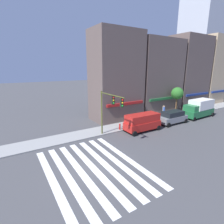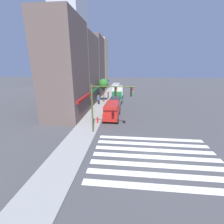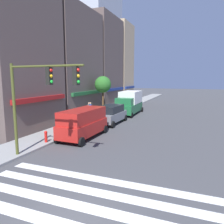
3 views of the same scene
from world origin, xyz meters
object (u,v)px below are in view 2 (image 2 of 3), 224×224
(pedestrian_blue_shirt, at_px, (99,100))
(fire_hydrant, at_px, (98,120))
(van_red, at_px, (112,110))
(suv_grey, at_px, (115,102))
(traffic_signal, at_px, (108,99))
(pedestrian_red_jacket, at_px, (108,94))
(box_truck_green, at_px, (118,93))
(pedestrian_grey_coat, at_px, (98,100))
(street_tree, at_px, (104,84))

(pedestrian_blue_shirt, height_order, fire_hydrant, pedestrian_blue_shirt)
(van_red, relative_size, suv_grey, 1.06)
(traffic_signal, bearing_deg, pedestrian_red_jacket, 7.26)
(traffic_signal, height_order, van_red, traffic_signal)
(traffic_signal, relative_size, fire_hydrant, 6.66)
(box_truck_green, height_order, pedestrian_grey_coat, box_truck_green)
(van_red, height_order, suv_grey, van_red)
(pedestrian_blue_shirt, xyz_separation_m, pedestrian_grey_coat, (0.02, 0.21, 0.00))
(traffic_signal, relative_size, pedestrian_grey_coat, 3.17)
(pedestrian_grey_coat, bearing_deg, suv_grey, 12.21)
(van_red, xyz_separation_m, pedestrian_blue_shirt, (8.01, 3.41, -0.21))
(van_red, distance_m, pedestrian_blue_shirt, 8.71)
(suv_grey, xyz_separation_m, pedestrian_grey_coat, (1.93, 3.62, 0.04))
(suv_grey, bearing_deg, traffic_signal, -178.33)
(suv_grey, height_order, fire_hydrant, suv_grey)
(box_truck_green, xyz_separation_m, pedestrian_blue_shirt, (-4.76, 3.41, -0.51))
(van_red, bearing_deg, pedestrian_blue_shirt, 24.16)
(traffic_signal, xyz_separation_m, pedestrian_red_jacket, (19.33, 2.46, -3.02))
(box_truck_green, bearing_deg, street_tree, 129.62)
(pedestrian_grey_coat, xyz_separation_m, street_tree, (2.30, -0.82, 2.88))
(pedestrian_red_jacket, bearing_deg, pedestrian_grey_coat, -168.54)
(box_truck_green, xyz_separation_m, fire_hydrant, (-15.27, 1.70, -0.97))
(box_truck_green, distance_m, street_tree, 4.40)
(van_red, bearing_deg, suv_grey, 1.08)
(pedestrian_red_jacket, relative_size, pedestrian_grey_coat, 1.00)
(suv_grey, distance_m, box_truck_green, 6.70)
(suv_grey, distance_m, pedestrian_red_jacket, 8.32)
(pedestrian_grey_coat, bearing_deg, traffic_signal, -33.91)
(fire_hydrant, bearing_deg, traffic_signal, -146.33)
(traffic_signal, xyz_separation_m, van_red, (5.24, 0.13, -2.80))
(traffic_signal, distance_m, pedestrian_blue_shirt, 14.04)
(suv_grey, xyz_separation_m, pedestrian_red_jacket, (7.99, 2.34, 0.04))
(van_red, height_order, street_tree, street_tree)
(box_truck_green, distance_m, pedestrian_blue_shirt, 5.88)
(van_red, bearing_deg, pedestrian_grey_coat, 25.38)
(box_truck_green, distance_m, pedestrian_red_jacket, 2.73)
(pedestrian_blue_shirt, bearing_deg, street_tree, -118.18)
(traffic_signal, relative_size, street_tree, 1.15)
(traffic_signal, xyz_separation_m, suv_grey, (11.34, 0.13, -3.06))
(pedestrian_blue_shirt, bearing_deg, traffic_signal, 91.59)
(traffic_signal, distance_m, street_tree, 15.84)
(van_red, relative_size, street_tree, 1.03)
(traffic_signal, bearing_deg, fire_hydrant, 33.67)
(suv_grey, bearing_deg, pedestrian_blue_shirt, 61.71)
(suv_grey, bearing_deg, street_tree, 34.49)
(box_truck_green, bearing_deg, pedestrian_red_jacket, 59.21)
(fire_hydrant, bearing_deg, pedestrian_blue_shirt, 9.26)
(pedestrian_blue_shirt, distance_m, pedestrian_grey_coat, 0.21)
(box_truck_green, bearing_deg, pedestrian_blue_shirt, 142.90)
(suv_grey, distance_m, street_tree, 5.86)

